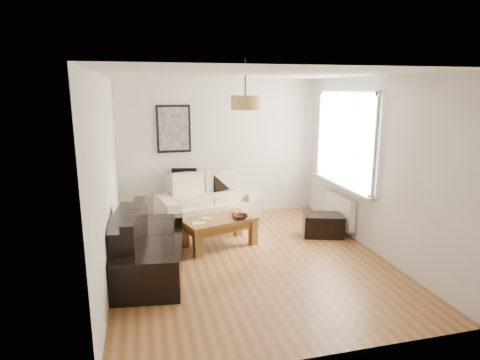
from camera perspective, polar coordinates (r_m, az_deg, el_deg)
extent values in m
plane|color=brown|center=(5.96, 1.42, -11.16)|extent=(4.50, 4.50, 0.00)
cube|color=white|center=(7.17, 13.89, -4.10)|extent=(0.10, 0.90, 0.52)
cylinder|color=tan|center=(5.74, 0.74, 10.91)|extent=(0.40, 0.40, 0.20)
cube|color=black|center=(6.93, 11.70, -6.26)|extent=(0.75, 0.60, 0.37)
cube|color=black|center=(7.46, -7.87, -0.08)|extent=(0.47, 0.23, 0.45)
cube|color=black|center=(7.57, -2.70, -0.06)|extent=(0.40, 0.27, 0.38)
imported|color=black|center=(6.25, 0.13, -5.22)|extent=(0.23, 0.23, 0.05)
sphere|color=#FC5515|center=(6.37, -0.51, -4.75)|extent=(0.08, 0.08, 0.07)
sphere|color=#E15D12|center=(6.45, 0.11, -4.52)|extent=(0.09, 0.09, 0.09)
sphere|color=#D84A12|center=(6.39, -0.96, -4.70)|extent=(0.07, 0.07, 0.06)
cube|color=beige|center=(6.08, -5.83, -6.07)|extent=(0.20, 0.14, 0.01)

